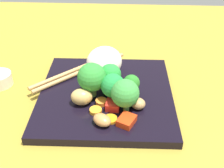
{
  "coord_description": "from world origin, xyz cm",
  "views": [
    {
      "loc": [
        43.79,
        3.55,
        34.51
      ],
      "look_at": [
        0.05,
        1.19,
        3.59
      ],
      "focal_mm": 44.94,
      "sensor_mm": 36.0,
      "label": 1
    }
  ],
  "objects_px": {
    "rice_mound": "(104,62)",
    "carrot_slice_3": "(101,102)",
    "square_plate": "(106,95)",
    "broccoli_floret_1": "(113,86)",
    "chopstick_pair": "(80,70)",
    "sauce_cup": "(0,79)"
  },
  "relations": [
    {
      "from": "rice_mound",
      "to": "chopstick_pair",
      "type": "xyz_separation_m",
      "value": [
        -0.01,
        -0.05,
        -0.03
      ]
    },
    {
      "from": "broccoli_floret_1",
      "to": "carrot_slice_3",
      "type": "xyz_separation_m",
      "value": [
        0.01,
        -0.02,
        -0.03
      ]
    },
    {
      "from": "chopstick_pair",
      "to": "broccoli_floret_1",
      "type": "bearing_deg",
      "value": 85.83
    },
    {
      "from": "rice_mound",
      "to": "square_plate",
      "type": "bearing_deg",
      "value": 7.13
    },
    {
      "from": "broccoli_floret_1",
      "to": "sauce_cup",
      "type": "height_order",
      "value": "broccoli_floret_1"
    },
    {
      "from": "chopstick_pair",
      "to": "carrot_slice_3",
      "type": "bearing_deg",
      "value": 75.33
    },
    {
      "from": "broccoli_floret_1",
      "to": "carrot_slice_3",
      "type": "height_order",
      "value": "broccoli_floret_1"
    },
    {
      "from": "square_plate",
      "to": "rice_mound",
      "type": "height_order",
      "value": "rice_mound"
    },
    {
      "from": "square_plate",
      "to": "broccoli_floret_1",
      "type": "height_order",
      "value": "broccoli_floret_1"
    },
    {
      "from": "rice_mound",
      "to": "carrot_slice_3",
      "type": "xyz_separation_m",
      "value": [
        0.1,
        0.0,
        -0.03
      ]
    },
    {
      "from": "carrot_slice_3",
      "to": "square_plate",
      "type": "bearing_deg",
      "value": 170.82
    },
    {
      "from": "rice_mound",
      "to": "chopstick_pair",
      "type": "bearing_deg",
      "value": -99.47
    },
    {
      "from": "chopstick_pair",
      "to": "sauce_cup",
      "type": "xyz_separation_m",
      "value": [
        0.03,
        -0.17,
        -0.01
      ]
    },
    {
      "from": "rice_mound",
      "to": "sauce_cup",
      "type": "bearing_deg",
      "value": -83.55
    },
    {
      "from": "broccoli_floret_1",
      "to": "chopstick_pair",
      "type": "height_order",
      "value": "broccoli_floret_1"
    },
    {
      "from": "square_plate",
      "to": "rice_mound",
      "type": "relative_size",
      "value": 3.31
    },
    {
      "from": "square_plate",
      "to": "chopstick_pair",
      "type": "relative_size",
      "value": 1.38
    },
    {
      "from": "broccoli_floret_1",
      "to": "carrot_slice_3",
      "type": "distance_m",
      "value": 0.04
    },
    {
      "from": "square_plate",
      "to": "carrot_slice_3",
      "type": "height_order",
      "value": "carrot_slice_3"
    },
    {
      "from": "rice_mound",
      "to": "sauce_cup",
      "type": "xyz_separation_m",
      "value": [
        0.02,
        -0.22,
        -0.03
      ]
    },
    {
      "from": "rice_mound",
      "to": "chopstick_pair",
      "type": "height_order",
      "value": "rice_mound"
    },
    {
      "from": "broccoli_floret_1",
      "to": "sauce_cup",
      "type": "relative_size",
      "value": 1.12
    }
  ]
}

